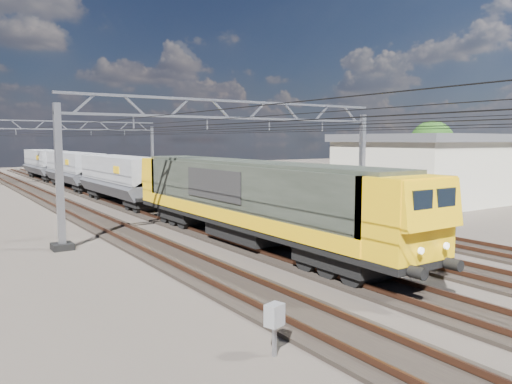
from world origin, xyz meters
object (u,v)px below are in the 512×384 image
catenary_gantry_far (74,149)px  tree_far (435,145)px  catenary_gantry_mid (240,159)px  locomotive (248,197)px  hopper_wagon_third (45,162)px  hopper_wagon_mid (75,167)px  hopper_wagon_lead (122,176)px  trackside_cabinet (274,317)px  industrial_shed (451,167)px

catenary_gantry_far → tree_far: bearing=-40.8°
catenary_gantry_mid → locomotive: bearing=-116.7°
locomotive → hopper_wagon_third: (-0.00, 46.10, -0.09)m
hopper_wagon_third → tree_far: 45.76m
catenary_gantry_mid → locomotive: size_ratio=0.94×
hopper_wagon_mid → tree_far: size_ratio=1.87×
hopper_wagon_lead → trackside_cabinet: hopper_wagon_lead is taller
locomotive → hopper_wagon_third: locomotive is taller
catenary_gantry_far → hopper_wagon_third: bearing=108.1°
trackside_cabinet → tree_far: 45.52m
catenary_gantry_far → hopper_wagon_lead: catenary_gantry_far is taller
locomotive → hopper_wagon_mid: locomotive is taller
hopper_wagon_lead → hopper_wagon_mid: size_ratio=1.00×
hopper_wagon_lead → hopper_wagon_mid: bearing=90.0°
catenary_gantry_far → industrial_shed: (22.00, -34.00, -1.18)m
locomotive → trackside_cabinet: bearing=-120.1°
hopper_wagon_third → catenary_gantry_far: bearing=-71.9°
trackside_cabinet → tree_far: tree_far is taller
hopper_wagon_lead → hopper_wagon_mid: (0.00, 14.20, 0.00)m
catenary_gantry_mid → catenary_gantry_far: size_ratio=1.00×
catenary_gantry_mid → locomotive: 4.73m
catenary_gantry_mid → locomotive: (-2.00, -3.98, -1.58)m
hopper_wagon_mid → industrial_shed: 35.32m
industrial_shed → hopper_wagon_mid: bearing=132.8°
catenary_gantry_mid → locomotive: catenary_gantry_mid is taller
catenary_gantry_mid → industrial_shed: catenary_gantry_mid is taller
hopper_wagon_lead → industrial_shed: (24.00, -11.71, 0.49)m
catenary_gantry_far → hopper_wagon_third: size_ratio=1.53×
industrial_shed → tree_far: 11.52m
catenary_gantry_far → hopper_wagon_mid: (-2.00, -8.09, -1.67)m
locomotive → trackside_cabinet: size_ratio=16.95×
hopper_wagon_lead → tree_far: size_ratio=1.87×
catenary_gantry_mid → catenary_gantry_far: 36.00m
trackside_cabinet → locomotive: bearing=43.6°
hopper_wagon_lead → trackside_cabinet: size_ratio=10.44×
catenary_gantry_far → hopper_wagon_mid: catenary_gantry_far is taller
hopper_wagon_mid → tree_far: 37.12m
hopper_wagon_lead → trackside_cabinet: (-6.06, -28.15, -1.29)m
catenary_gantry_far → hopper_wagon_third: catenary_gantry_far is taller
tree_far → hopper_wagon_lead: bearing=173.1°
locomotive → industrial_shed: bearing=14.0°
industrial_shed → catenary_gantry_mid: bearing=-174.8°
hopper_wagon_lead → industrial_shed: size_ratio=0.70×
hopper_wagon_lead → hopper_wagon_third: (0.00, 28.40, 0.00)m
locomotive → trackside_cabinet: (-6.06, -10.45, -1.38)m
trackside_cabinet → tree_far: bearing=16.0°
industrial_shed → tree_far: size_ratio=2.68×
catenary_gantry_mid → industrial_shed: size_ratio=1.07×
catenary_gantry_mid → hopper_wagon_mid: bearing=94.1°
hopper_wagon_lead → tree_far: (32.32, -3.92, 2.19)m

